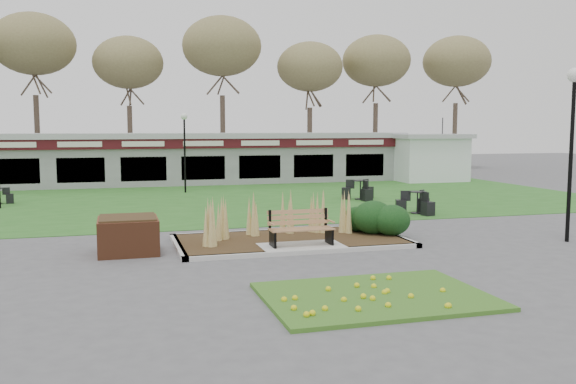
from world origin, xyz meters
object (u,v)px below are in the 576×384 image
object	(u,v)px
lamp_post_mid_right	(184,135)
bistro_set_d	(360,193)
food_pavilion	(200,158)
brick_planter	(128,235)
service_hut	(428,157)
bistro_set_c	(417,206)
patio_umbrella	(442,153)
park_bench	(300,227)
lamp_post_near_right	(573,116)
car_black	(20,167)

from	to	relation	value
lamp_post_mid_right	bistro_set_d	bearing A→B (deg)	-35.24
food_pavilion	bistro_set_d	world-z (taller)	food_pavilion
brick_planter	service_hut	distance (m)	24.71
service_hut	food_pavilion	bearing A→B (deg)	171.73
bistro_set_c	patio_umbrella	size ratio (longest dim) A/B	0.57
bistro_set_c	bistro_set_d	world-z (taller)	bistro_set_d
service_hut	patio_umbrella	distance (m)	0.83
service_hut	patio_umbrella	world-z (taller)	service_hut
lamp_post_mid_right	bistro_set_d	size ratio (longest dim) A/B	2.43
park_bench	food_pavilion	world-z (taller)	food_pavilion
lamp_post_near_right	lamp_post_mid_right	xyz separation A→B (m)	(-8.97, 15.94, -0.68)
brick_planter	car_black	bearing A→B (deg)	103.25
bistro_set_d	patio_umbrella	world-z (taller)	patio_umbrella
food_pavilion	lamp_post_mid_right	world-z (taller)	lamp_post_mid_right
park_bench	food_pavilion	distance (m)	19.73
park_bench	brick_planter	distance (m)	4.47
food_pavilion	brick_planter	bearing A→B (deg)	-103.06
service_hut	bistro_set_c	size ratio (longest dim) A/B	2.87
brick_planter	food_pavilion	bearing A→B (deg)	76.94
bistro_set_c	lamp_post_mid_right	bearing A→B (deg)	127.53
park_bench	service_hut	xyz separation A→B (m)	(13.50, 17.75, 0.86)
park_bench	brick_planter	size ratio (longest dim) A/B	1.13
food_pavilion	service_hut	size ratio (longest dim) A/B	5.59
lamp_post_near_right	car_black	bearing A→B (deg)	123.13
bistro_set_c	patio_umbrella	bearing A→B (deg)	56.68
service_hut	bistro_set_d	size ratio (longest dim) A/B	2.73
bistro_set_c	park_bench	bearing A→B (deg)	-140.08
lamp_post_near_right	lamp_post_mid_right	size ratio (longest dim) A/B	1.24
park_bench	service_hut	size ratio (longest dim) A/B	0.39
park_bench	lamp_post_near_right	bearing A→B (deg)	-7.61
patio_umbrella	park_bench	bearing A→B (deg)	-129.22
brick_planter	lamp_post_near_right	size ratio (longest dim) A/B	0.31
food_pavilion	bistro_set_c	size ratio (longest dim) A/B	16.05
brick_planter	lamp_post_mid_right	xyz separation A→B (m)	(3.03, 14.18, 2.38)
lamp_post_near_right	bistro_set_d	xyz separation A→B (m)	(-1.78, 10.87, -3.24)
food_pavilion	lamp_post_mid_right	xyz separation A→B (m)	(-1.37, -4.79, 1.38)
patio_umbrella	car_black	distance (m)	26.46
food_pavilion	patio_umbrella	world-z (taller)	food_pavilion
service_hut	bistro_set_c	world-z (taller)	service_hut
service_hut	brick_planter	bearing A→B (deg)	-136.48
bistro_set_c	car_black	size ratio (longest dim) A/B	0.37
food_pavilion	bistro_set_c	distance (m)	15.86
bistro_set_d	car_black	world-z (taller)	car_black
park_bench	bistro_set_d	distance (m)	11.44
brick_planter	bistro_set_d	distance (m)	13.68
food_pavilion	lamp_post_mid_right	distance (m)	5.17
lamp_post_mid_right	car_black	xyz separation A→B (m)	(-9.16, 11.82, -2.18)
patio_umbrella	food_pavilion	bearing A→B (deg)	170.85
patio_umbrella	brick_planter	bearing A→B (deg)	-138.16
service_hut	lamp_post_mid_right	size ratio (longest dim) A/B	1.12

